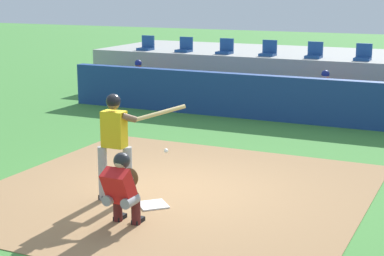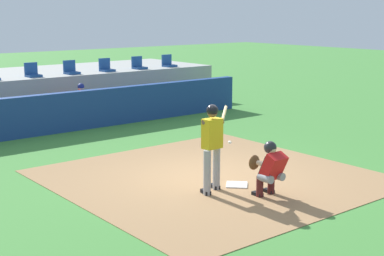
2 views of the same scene
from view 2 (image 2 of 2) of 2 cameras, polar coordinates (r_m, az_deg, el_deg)
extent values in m
plane|color=#428438|center=(12.59, 2.01, -4.97)|extent=(80.00, 80.00, 0.00)
cube|color=#9E754C|center=(12.58, 2.01, -4.94)|extent=(6.40, 6.40, 0.01)
cube|color=white|center=(12.01, 4.52, -5.69)|extent=(0.62, 0.62, 0.02)
cylinder|color=#99999E|center=(11.25, 1.53, -4.54)|extent=(0.15, 0.15, 0.92)
cylinder|color=#99999E|center=(11.61, 2.47, -4.03)|extent=(0.15, 0.15, 0.92)
cube|color=gold|center=(11.25, 2.04, -0.56)|extent=(0.39, 0.25, 0.60)
sphere|color=brown|center=(11.17, 2.05, 1.60)|extent=(0.21, 0.21, 0.21)
sphere|color=black|center=(11.16, 2.05, 1.78)|extent=(0.24, 0.24, 0.24)
cylinder|color=brown|center=(11.31, 2.10, 0.60)|extent=(0.57, 0.16, 0.18)
cylinder|color=brown|center=(11.41, 2.98, 0.68)|extent=(0.25, 0.25, 0.17)
cylinder|color=tan|center=(11.91, 3.23, 1.38)|extent=(0.67, 0.62, 0.24)
cube|color=black|center=(11.43, 1.38, -6.46)|extent=(0.17, 0.28, 0.09)
cube|color=black|center=(11.78, 2.31, -5.91)|extent=(0.17, 0.28, 0.09)
cylinder|color=gray|center=(11.13, 7.39, -5.03)|extent=(0.16, 0.32, 0.16)
cylinder|color=#4C1919|center=(11.30, 6.82, -5.88)|extent=(0.14, 0.14, 0.42)
cube|color=black|center=(11.39, 6.58, -6.63)|extent=(0.11, 0.24, 0.08)
cylinder|color=gray|center=(11.36, 8.52, -4.73)|extent=(0.16, 0.32, 0.16)
cylinder|color=#4C1919|center=(11.52, 7.95, -5.57)|extent=(0.14, 0.14, 0.42)
cube|color=black|center=(11.61, 7.71, -6.31)|extent=(0.11, 0.24, 0.08)
cube|color=red|center=(11.15, 8.18, -3.84)|extent=(0.40, 0.44, 0.57)
cube|color=#2D2D33|center=(11.23, 7.74, -3.72)|extent=(0.38, 0.26, 0.45)
sphere|color=beige|center=(11.12, 7.93, -2.06)|extent=(0.21, 0.21, 0.21)
sphere|color=#232328|center=(11.13, 7.86, -1.95)|extent=(0.25, 0.25, 0.25)
cylinder|color=beige|center=(11.27, 7.21, -3.65)|extent=(0.10, 0.45, 0.10)
ellipsoid|color=brown|center=(11.40, 6.26, -3.46)|extent=(0.28, 0.12, 0.30)
sphere|color=white|center=(12.07, 3.82, -1.45)|extent=(0.07, 0.07, 0.07)
cube|color=navy|center=(17.75, -11.85, 1.67)|extent=(13.00, 0.30, 1.20)
cube|color=olive|center=(18.70, -13.20, 0.94)|extent=(11.80, 0.44, 0.45)
cylinder|color=#939399|center=(18.73, -11.04, 1.88)|extent=(0.15, 0.40, 0.15)
cylinder|color=#939399|center=(18.60, -10.72, 1.00)|extent=(0.13, 0.13, 0.45)
cube|color=maroon|center=(18.60, -10.62, 0.42)|extent=(0.11, 0.24, 0.08)
cylinder|color=#939399|center=(18.85, -10.34, 1.97)|extent=(0.15, 0.40, 0.15)
cylinder|color=#939399|center=(18.73, -10.02, 1.09)|extent=(0.13, 0.13, 0.45)
cube|color=maroon|center=(18.72, -9.92, 0.51)|extent=(0.11, 0.24, 0.08)
cube|color=red|center=(18.94, -11.04, 2.82)|extent=(0.36, 0.22, 0.54)
sphere|color=tan|center=(18.89, -11.08, 3.98)|extent=(0.20, 0.20, 0.20)
sphere|color=navy|center=(18.88, -11.09, 4.10)|extent=(0.22, 0.22, 0.22)
cylinder|color=tan|center=(18.74, -11.36, 2.38)|extent=(0.09, 0.41, 0.22)
cylinder|color=tan|center=(18.93, -10.29, 2.51)|extent=(0.09, 0.41, 0.22)
cube|color=#9E9E99|center=(21.71, -17.20, 3.45)|extent=(15.00, 4.40, 1.40)
cube|color=#1E478C|center=(20.15, -15.61, 5.07)|extent=(0.46, 0.46, 0.08)
cube|color=#1E478C|center=(20.31, -15.88, 5.79)|extent=(0.46, 0.06, 0.40)
cube|color=#1E478C|center=(20.76, -11.95, 5.43)|extent=(0.46, 0.46, 0.08)
cube|color=#1E478C|center=(20.91, -12.22, 6.12)|extent=(0.46, 0.06, 0.40)
cube|color=#1E478C|center=(21.45, -8.50, 5.75)|extent=(0.46, 0.46, 0.08)
cube|color=#1E478C|center=(21.60, -8.79, 6.42)|extent=(0.46, 0.06, 0.40)
cube|color=#1E478C|center=(22.21, -5.27, 6.02)|extent=(0.46, 0.46, 0.08)
cube|color=#1E478C|center=(22.35, -5.57, 6.67)|extent=(0.46, 0.06, 0.40)
cube|color=#1E478C|center=(23.04, -2.26, 6.26)|extent=(0.46, 0.46, 0.08)
cube|color=#1E478C|center=(23.18, -2.57, 6.89)|extent=(0.46, 0.06, 0.40)
camera|label=1|loc=(12.59, 52.36, 6.64)|focal=58.60mm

